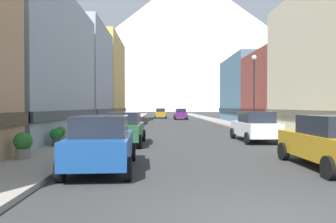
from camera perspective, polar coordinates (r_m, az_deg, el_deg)
sidewalk_left at (r=40.66m, az=-7.79°, el=-1.94°), size 2.50×100.00×0.15m
sidewalk_right at (r=41.26m, az=9.76°, el=-1.90°), size 2.50×100.00×0.15m
storefront_left_1 at (r=22.86m, az=-26.71°, el=6.77°), size 8.39×13.75×9.23m
storefront_left_2 at (r=34.84m, az=-18.42°, el=5.77°), size 9.13×10.42×10.47m
storefront_left_3 at (r=46.72m, az=-13.02°, el=5.42°), size 7.43×13.39×11.94m
storefront_right_2 at (r=34.28m, az=20.89°, el=3.45°), size 7.70×8.85×7.57m
storefront_right_3 at (r=44.23m, az=15.17°, el=3.61°), size 7.04×12.42×8.71m
car_left_0 at (r=10.54m, az=-11.83°, el=-5.52°), size 2.23×4.48×1.78m
car_left_1 at (r=17.32m, az=-7.84°, el=-3.01°), size 2.11×4.42×1.78m
car_right_0 at (r=11.88m, az=27.36°, el=-4.87°), size 2.07×4.41×1.78m
car_right_1 at (r=19.49m, az=15.48°, el=-2.60°), size 2.09×4.41×1.78m
car_driving_0 at (r=56.82m, az=-1.36°, el=-0.30°), size 2.06×4.40×1.78m
car_driving_1 at (r=51.13m, az=2.27°, el=-0.43°), size 2.06×4.40×1.78m
trash_bin_right at (r=17.99m, az=25.84°, el=-3.76°), size 0.59×0.59×0.98m
potted_plant_0 at (r=16.46m, az=-19.62°, el=-4.16°), size 0.59×0.59×0.85m
potted_plant_1 at (r=12.96m, az=-24.74°, el=-5.40°), size 0.68×0.68×0.98m
potted_plant_2 at (r=17.17m, az=-18.85°, el=-4.13°), size 0.54×0.54×0.90m
pedestrian_0 at (r=24.20m, az=18.11°, el=-1.99°), size 0.36×0.36×1.58m
streetlamp_right at (r=25.06m, az=15.30°, el=5.23°), size 0.36×0.36×5.86m
mountain_backdrop at (r=272.48m, az=3.95°, el=12.72°), size 273.17×273.17×115.96m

